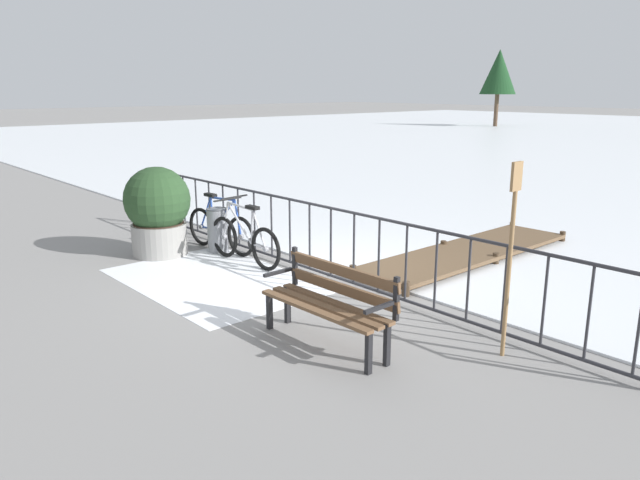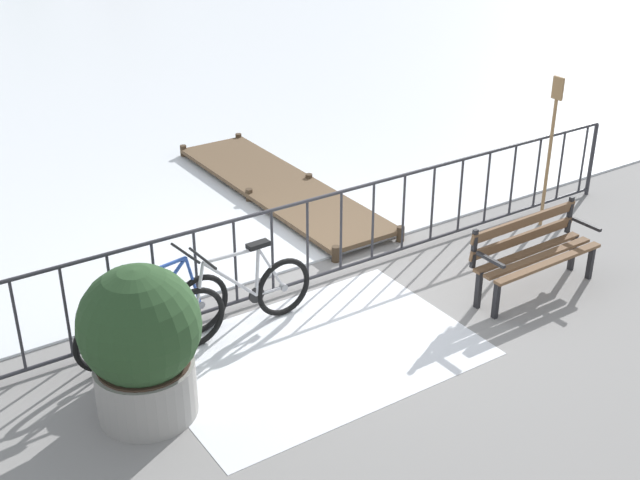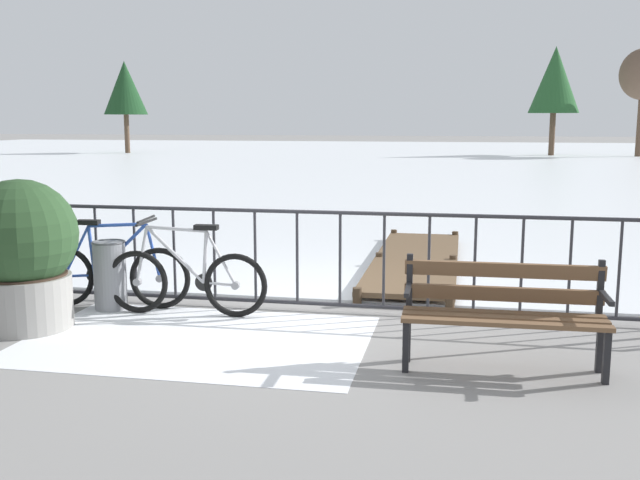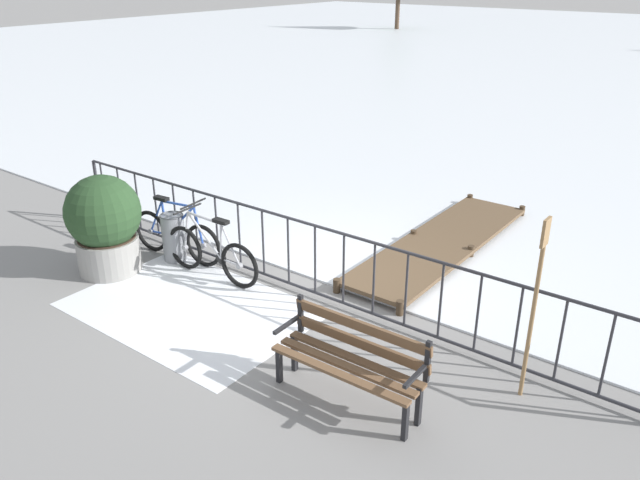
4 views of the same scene
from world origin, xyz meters
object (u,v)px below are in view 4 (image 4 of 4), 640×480
planter_with_shrub (105,223)px  park_bench (352,355)px  bicycle_second (211,254)px  trash_bin (174,237)px  bicycle_near_railing (176,236)px  oar_upright (535,299)px

planter_with_shrub → park_bench: bearing=-3.9°
bicycle_second → trash_bin: 0.88m
park_bench → trash_bin: bearing=164.3°
bicycle_near_railing → trash_bin: bearing=-77.1°
park_bench → trash_bin: park_bench is taller
planter_with_shrub → bicycle_near_railing: bearing=62.1°
park_bench → oar_upright: 1.88m
planter_with_shrub → oar_upright: (5.85, 0.80, 0.39)m
bicycle_second → planter_with_shrub: bearing=-151.5°
oar_upright → bicycle_second: bearing=-179.2°
planter_with_shrub → trash_bin: bearing=59.6°
bicycle_near_railing → planter_with_shrub: bearing=-117.9°
bicycle_second → park_bench: bearing=-18.6°
oar_upright → trash_bin: bearing=179.8°
oar_upright → park_bench: bearing=-141.6°
park_bench → bicycle_near_railing: bearing=163.6°
planter_with_shrub → bicycle_second: bearing=28.5°
park_bench → planter_with_shrub: bearing=176.1°
bicycle_near_railing → planter_with_shrub: (-0.46, -0.87, 0.38)m
bicycle_second → trash_bin: size_ratio=2.34×
bicycle_near_railing → park_bench: (4.00, -1.18, 0.14)m
bicycle_second → planter_with_shrub: (-1.36, -0.74, 0.38)m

